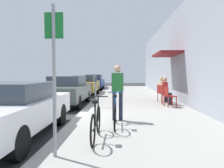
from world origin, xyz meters
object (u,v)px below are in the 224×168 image
Objects in this scene: seated_patron_2 at (163,88)px; parked_car_2 at (85,85)px; bicycle_1 at (115,113)px; parked_car_1 at (67,90)px; cafe_chair_2 at (162,92)px; parked_car_3 at (94,82)px; cafe_chair_1 at (165,94)px; parking_meter at (95,89)px; street_sign at (54,69)px; parked_car_0 at (12,109)px; seated_patron_1 at (166,90)px; cafe_chair_0 at (169,95)px; bicycle_0 at (96,123)px; pedestrian_standing at (118,88)px.

parked_car_2 is at bearing 134.41° from seated_patron_2.
parked_car_1 is at bearing 117.73° from bicycle_1.
seated_patron_2 is at bearing 19.09° from cafe_chair_2.
parked_car_3 is 5.06× the size of cafe_chair_1.
seated_patron_2 is (3.24, 1.69, -0.07)m from parking_meter.
street_sign is 8.12m from seated_patron_2.
cafe_chair_2 is (4.73, 5.87, -0.08)m from parked_car_0.
cafe_chair_0 is at bearing -94.24° from seated_patron_1.
parked_car_0 is 2.17m from bicycle_0.
cafe_chair_0 is 0.67× the size of seated_patron_2.
parked_car_2 is at bearing 90.00° from parked_car_0.
cafe_chair_1 is (3.23, 6.56, -1.02)m from street_sign.
parked_car_1 is 2.59× the size of pedestrian_standing.
parked_car_0 is at bearing 135.29° from street_sign.
parked_car_0 is at bearing -90.00° from parked_car_3.
parked_car_3 is at bearing 113.99° from cafe_chair_2.
cafe_chair_2 is at bearing 66.26° from street_sign.
cafe_chair_2 is (2.63, 6.36, 0.14)m from bicycle_0.
cafe_chair_1 is (3.18, 0.88, -0.26)m from parking_meter.
parked_car_0 is 1.00× the size of parked_car_3.
bicycle_1 is 5.67m from seated_patron_2.
seated_patron_2 is (0.06, 1.60, 0.19)m from cafe_chair_0.
pedestrian_standing reaches higher than parking_meter.
cafe_chair_0 is at bearing 61.15° from bicycle_0.
seated_patron_2 is (4.79, 0.44, 0.07)m from parked_car_1.
street_sign is at bearing -83.03° from parked_car_2.
seated_patron_1 is (2.30, 4.35, 0.34)m from bicycle_1.
parked_car_0 is 2.60m from bicycle_1.
parked_car_1 is 4.75m from cafe_chair_2.
seated_patron_1 is at bearing 85.76° from cafe_chair_0.
cafe_chair_0 is (4.73, -1.17, -0.12)m from parked_car_1.
parked_car_3 is 11.65m from seated_patron_2.
seated_patron_1 is 0.82m from cafe_chair_2.
parked_car_3 is at bearing 90.00° from parked_car_0.
seated_patron_2 is (4.79, -10.62, 0.05)m from parked_car_3.
seated_patron_1 is (0.06, 0.79, 0.19)m from cafe_chair_0.
bicycle_1 is at bearing 72.21° from bicycle_0.
parked_car_1 reaches higher than parked_car_0.
parked_car_2 is 6.85m from seated_patron_2.
bicycle_0 and bicycle_1 have the same top height.
parked_car_1 is 5.33m from parked_car_2.
bicycle_0 is at bearing -112.49° from cafe_chair_2.
street_sign is 2.02× the size of seated_patron_2.
parked_car_0 is 2.59× the size of pedestrian_standing.
parked_car_1 is 7.15m from street_sign.
parked_car_2 is at bearing 133.96° from cafe_chair_2.
parked_car_2 is 5.06× the size of cafe_chair_2.
cafe_chair_0 is 0.81m from seated_patron_1.
seated_patron_2 is (2.30, 5.17, 0.34)m from bicycle_1.
cafe_chair_0 is 3.60m from pedestrian_standing.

